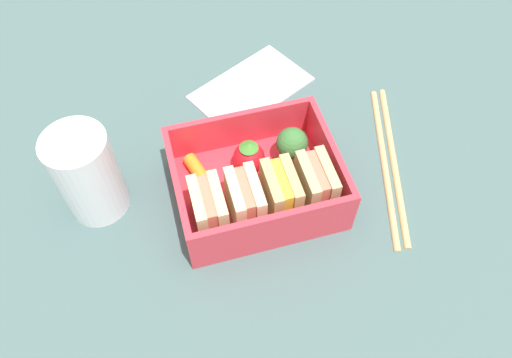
{
  "coord_description": "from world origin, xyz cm",
  "views": [
    {
      "loc": [
        7.35,
        26.33,
        42.51
      ],
      "look_at": [
        0.0,
        0.0,
        2.7
      ],
      "focal_mm": 35.0,
      "sensor_mm": 36.0,
      "label": 1
    }
  ],
  "objects_px": {
    "sandwich_center": "(245,199)",
    "folded_napkin": "(251,87)",
    "sandwich_left": "(316,183)",
    "carrot_stick_far_left": "(201,176)",
    "chopstick_pair": "(389,161)",
    "drinking_glass": "(88,174)",
    "strawberry_far_left": "(246,158)",
    "sandwich_center_left": "(281,191)",
    "sandwich_center_right": "(209,208)",
    "broccoli_floret": "(292,144)"
  },
  "relations": [
    {
      "from": "folded_napkin",
      "to": "strawberry_far_left",
      "type": "bearing_deg",
      "value": 72.31
    },
    {
      "from": "folded_napkin",
      "to": "sandwich_left",
      "type": "bearing_deg",
      "value": 95.88
    },
    {
      "from": "sandwich_center_left",
      "to": "carrot_stick_far_left",
      "type": "xyz_separation_m",
      "value": [
        0.07,
        -0.05,
        -0.02
      ]
    },
    {
      "from": "broccoli_floret",
      "to": "carrot_stick_far_left",
      "type": "xyz_separation_m",
      "value": [
        0.09,
        0.0,
        -0.02
      ]
    },
    {
      "from": "sandwich_center_right",
      "to": "drinking_glass",
      "type": "relative_size",
      "value": 0.51
    },
    {
      "from": "sandwich_left",
      "to": "sandwich_center_left",
      "type": "relative_size",
      "value": 1.0
    },
    {
      "from": "carrot_stick_far_left",
      "to": "sandwich_left",
      "type": "bearing_deg",
      "value": 154.56
    },
    {
      "from": "broccoli_floret",
      "to": "folded_napkin",
      "type": "xyz_separation_m",
      "value": [
        0.01,
        -0.12,
        -0.04
      ]
    },
    {
      "from": "sandwich_left",
      "to": "chopstick_pair",
      "type": "height_order",
      "value": "sandwich_left"
    },
    {
      "from": "drinking_glass",
      "to": "strawberry_far_left",
      "type": "bearing_deg",
      "value": 177.54
    },
    {
      "from": "chopstick_pair",
      "to": "sandwich_center_left",
      "type": "bearing_deg",
      "value": 10.98
    },
    {
      "from": "sandwich_left",
      "to": "folded_napkin",
      "type": "relative_size",
      "value": 0.37
    },
    {
      "from": "sandwich_left",
      "to": "carrot_stick_far_left",
      "type": "bearing_deg",
      "value": -25.44
    },
    {
      "from": "carrot_stick_far_left",
      "to": "folded_napkin",
      "type": "height_order",
      "value": "carrot_stick_far_left"
    },
    {
      "from": "drinking_glass",
      "to": "folded_napkin",
      "type": "xyz_separation_m",
      "value": [
        -0.19,
        -0.11,
        -0.05
      ]
    },
    {
      "from": "sandwich_center_left",
      "to": "strawberry_far_left",
      "type": "xyz_separation_m",
      "value": [
        0.02,
        -0.05,
        -0.01
      ]
    },
    {
      "from": "sandwich_center_right",
      "to": "strawberry_far_left",
      "type": "height_order",
      "value": "sandwich_center_right"
    },
    {
      "from": "carrot_stick_far_left",
      "to": "drinking_glass",
      "type": "distance_m",
      "value": 0.11
    },
    {
      "from": "sandwich_center",
      "to": "sandwich_center_right",
      "type": "distance_m",
      "value": 0.03
    },
    {
      "from": "sandwich_left",
      "to": "drinking_glass",
      "type": "bearing_deg",
      "value": -15.67
    },
    {
      "from": "sandwich_left",
      "to": "sandwich_center_right",
      "type": "bearing_deg",
      "value": 0.0
    },
    {
      "from": "sandwich_left",
      "to": "sandwich_center",
      "type": "height_order",
      "value": "same"
    },
    {
      "from": "strawberry_far_left",
      "to": "broccoli_floret",
      "type": "bearing_deg",
      "value": 177.92
    },
    {
      "from": "sandwich_left",
      "to": "chopstick_pair",
      "type": "bearing_deg",
      "value": -165.15
    },
    {
      "from": "sandwich_center_right",
      "to": "broccoli_floret",
      "type": "relative_size",
      "value": 1.17
    },
    {
      "from": "folded_napkin",
      "to": "drinking_glass",
      "type": "bearing_deg",
      "value": 30.9
    },
    {
      "from": "sandwich_center_left",
      "to": "sandwich_center_right",
      "type": "relative_size",
      "value": 1.0
    },
    {
      "from": "sandwich_center",
      "to": "strawberry_far_left",
      "type": "distance_m",
      "value": 0.05
    },
    {
      "from": "strawberry_far_left",
      "to": "folded_napkin",
      "type": "distance_m",
      "value": 0.13
    },
    {
      "from": "folded_napkin",
      "to": "sandwich_center",
      "type": "bearing_deg",
      "value": 73.0
    },
    {
      "from": "sandwich_left",
      "to": "broccoli_floret",
      "type": "bearing_deg",
      "value": -80.91
    },
    {
      "from": "drinking_glass",
      "to": "folded_napkin",
      "type": "distance_m",
      "value": 0.22
    },
    {
      "from": "drinking_glass",
      "to": "sandwich_center_right",
      "type": "bearing_deg",
      "value": 150.34
    },
    {
      "from": "sandwich_left",
      "to": "drinking_glass",
      "type": "distance_m",
      "value": 0.21
    },
    {
      "from": "sandwich_center",
      "to": "folded_napkin",
      "type": "xyz_separation_m",
      "value": [
        -0.05,
        -0.17,
        -0.03
      ]
    },
    {
      "from": "broccoli_floret",
      "to": "chopstick_pair",
      "type": "xyz_separation_m",
      "value": [
        -0.1,
        0.02,
        -0.03
      ]
    },
    {
      "from": "sandwich_center_left",
      "to": "drinking_glass",
      "type": "distance_m",
      "value": 0.18
    },
    {
      "from": "sandwich_center_left",
      "to": "chopstick_pair",
      "type": "height_order",
      "value": "sandwich_center_left"
    },
    {
      "from": "sandwich_center",
      "to": "broccoli_floret",
      "type": "height_order",
      "value": "sandwich_center"
    },
    {
      "from": "sandwich_center_left",
      "to": "folded_napkin",
      "type": "height_order",
      "value": "sandwich_center_left"
    },
    {
      "from": "sandwich_center_left",
      "to": "sandwich_center_right",
      "type": "height_order",
      "value": "same"
    },
    {
      "from": "sandwich_center_left",
      "to": "carrot_stick_far_left",
      "type": "relative_size",
      "value": 0.96
    },
    {
      "from": "carrot_stick_far_left",
      "to": "drinking_glass",
      "type": "height_order",
      "value": "drinking_glass"
    },
    {
      "from": "strawberry_far_left",
      "to": "sandwich_left",
      "type": "bearing_deg",
      "value": 137.29
    },
    {
      "from": "carrot_stick_far_left",
      "to": "folded_napkin",
      "type": "bearing_deg",
      "value": -124.99
    },
    {
      "from": "folded_napkin",
      "to": "broccoli_floret",
      "type": "bearing_deg",
      "value": 94.55
    },
    {
      "from": "sandwich_left",
      "to": "carrot_stick_far_left",
      "type": "distance_m",
      "value": 0.11
    },
    {
      "from": "sandwich_center_right",
      "to": "drinking_glass",
      "type": "bearing_deg",
      "value": -29.66
    },
    {
      "from": "sandwich_left",
      "to": "strawberry_far_left",
      "type": "distance_m",
      "value": 0.08
    },
    {
      "from": "broccoli_floret",
      "to": "drinking_glass",
      "type": "height_order",
      "value": "drinking_glass"
    }
  ]
}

